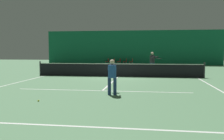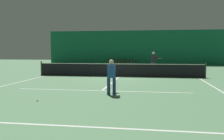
% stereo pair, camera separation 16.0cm
% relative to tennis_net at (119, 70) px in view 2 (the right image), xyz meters
% --- Properties ---
extents(ground_plane, '(60.00, 60.00, 0.00)m').
position_rel_tennis_net_xyz_m(ground_plane, '(0.00, 0.00, -0.51)').
color(ground_plane, '#56845B').
extents(backdrop_curtain, '(23.00, 0.12, 4.50)m').
position_rel_tennis_net_xyz_m(backdrop_curtain, '(0.00, 15.16, 1.74)').
color(backdrop_curtain, '#146042').
rests_on(backdrop_curtain, ground).
extents(court_line_baseline_far, '(11.00, 0.10, 0.00)m').
position_rel_tennis_net_xyz_m(court_line_baseline_far, '(0.00, 11.90, -0.51)').
color(court_line_baseline_far, white).
rests_on(court_line_baseline_far, ground).
extents(court_line_baseline_near, '(11.00, 0.10, 0.00)m').
position_rel_tennis_net_xyz_m(court_line_baseline_near, '(0.00, -11.90, -0.51)').
color(court_line_baseline_near, white).
rests_on(court_line_baseline_near, ground).
extents(court_line_service_far, '(8.25, 0.10, 0.00)m').
position_rel_tennis_net_xyz_m(court_line_service_far, '(0.00, 6.40, -0.51)').
color(court_line_service_far, white).
rests_on(court_line_service_far, ground).
extents(court_line_service_near, '(8.25, 0.10, 0.00)m').
position_rel_tennis_net_xyz_m(court_line_service_near, '(0.00, -6.40, -0.51)').
color(court_line_service_near, white).
rests_on(court_line_service_near, ground).
extents(court_line_sideline_left, '(0.10, 23.80, 0.00)m').
position_rel_tennis_net_xyz_m(court_line_sideline_left, '(-5.50, 0.00, -0.51)').
color(court_line_sideline_left, white).
rests_on(court_line_sideline_left, ground).
extents(court_line_sideline_right, '(0.10, 23.80, 0.00)m').
position_rel_tennis_net_xyz_m(court_line_sideline_right, '(5.50, 0.00, -0.51)').
color(court_line_sideline_right, white).
rests_on(court_line_sideline_right, ground).
extents(court_line_centre, '(0.10, 12.80, 0.00)m').
position_rel_tennis_net_xyz_m(court_line_centre, '(0.00, 0.00, -0.51)').
color(court_line_centre, white).
rests_on(court_line_centre, ground).
extents(tennis_net, '(12.00, 0.10, 1.07)m').
position_rel_tennis_net_xyz_m(tennis_net, '(0.00, 0.00, 0.00)').
color(tennis_net, black).
rests_on(tennis_net, ground).
extents(player_near, '(0.52, 1.31, 1.51)m').
position_rel_tennis_net_xyz_m(player_near, '(0.61, -7.34, 0.37)').
color(player_near, navy).
rests_on(player_near, ground).
extents(player_far, '(1.07, 1.37, 1.77)m').
position_rel_tennis_net_xyz_m(player_far, '(2.48, 3.35, 0.52)').
color(player_far, navy).
rests_on(player_far, ground).
extents(courtside_chair_0, '(0.44, 0.44, 0.84)m').
position_rel_tennis_net_xyz_m(courtside_chair_0, '(-3.20, 14.61, -0.03)').
color(courtside_chair_0, '#99999E').
rests_on(courtside_chair_0, ground).
extents(courtside_chair_1, '(0.44, 0.44, 0.84)m').
position_rel_tennis_net_xyz_m(courtside_chair_1, '(-2.40, 14.61, -0.03)').
color(courtside_chair_1, '#99999E').
rests_on(courtside_chair_1, ground).
extents(courtside_chair_2, '(0.44, 0.44, 0.84)m').
position_rel_tennis_net_xyz_m(courtside_chair_2, '(-1.61, 14.61, -0.03)').
color(courtside_chair_2, '#99999E').
rests_on(courtside_chair_2, ground).
extents(courtside_chair_3, '(0.44, 0.44, 0.84)m').
position_rel_tennis_net_xyz_m(courtside_chair_3, '(-0.82, 14.61, -0.03)').
color(courtside_chair_3, '#99999E').
rests_on(courtside_chair_3, ground).
extents(courtside_chair_4, '(0.44, 0.44, 0.84)m').
position_rel_tennis_net_xyz_m(courtside_chair_4, '(-0.03, 14.61, -0.03)').
color(courtside_chair_4, '#99999E').
rests_on(courtside_chair_4, ground).
extents(tennis_ball, '(0.07, 0.07, 0.07)m').
position_rel_tennis_net_xyz_m(tennis_ball, '(-1.89, -9.17, -0.48)').
color(tennis_ball, '#D1DB33').
rests_on(tennis_ball, ground).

